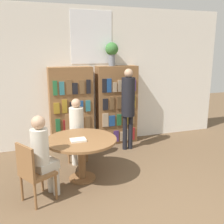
{
  "coord_description": "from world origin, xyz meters",
  "views": [
    {
      "loc": [
        -1.47,
        -2.39,
        2.12
      ],
      "look_at": [
        -0.04,
        1.77,
        1.05
      ],
      "focal_mm": 42.0,
      "sensor_mm": 36.0,
      "label": 1
    }
  ],
  "objects_px": {
    "seated_reader_right": "(43,152)",
    "librarian_standing": "(128,102)",
    "bookshelf_left": "(71,108)",
    "flower_vase": "(112,51)",
    "chair_near_camera": "(33,171)",
    "seated_reader_left": "(77,127)",
    "chair_left_side": "(76,134)",
    "reading_table": "(82,146)",
    "bookshelf_right": "(117,105)"
  },
  "relations": [
    {
      "from": "flower_vase",
      "to": "seated_reader_right",
      "type": "bearing_deg",
      "value": -131.61
    },
    {
      "from": "bookshelf_right",
      "to": "chair_left_side",
      "type": "xyz_separation_m",
      "value": [
        -1.06,
        -0.61,
        -0.39
      ]
    },
    {
      "from": "bookshelf_right",
      "to": "chair_near_camera",
      "type": "distance_m",
      "value": 2.79
    },
    {
      "from": "flower_vase",
      "to": "chair_near_camera",
      "type": "height_order",
      "value": "flower_vase"
    },
    {
      "from": "chair_left_side",
      "to": "seated_reader_right",
      "type": "xyz_separation_m",
      "value": [
        -0.72,
        -1.27,
        0.21
      ]
    },
    {
      "from": "chair_near_camera",
      "to": "seated_reader_left",
      "type": "distance_m",
      "value": 1.48
    },
    {
      "from": "flower_vase",
      "to": "seated_reader_left",
      "type": "bearing_deg",
      "value": -140.7
    },
    {
      "from": "chair_near_camera",
      "to": "seated_reader_left",
      "type": "height_order",
      "value": "seated_reader_left"
    },
    {
      "from": "reading_table",
      "to": "librarian_standing",
      "type": "relative_size",
      "value": 0.66
    },
    {
      "from": "chair_left_side",
      "to": "librarian_standing",
      "type": "relative_size",
      "value": 0.51
    },
    {
      "from": "bookshelf_right",
      "to": "flower_vase",
      "type": "height_order",
      "value": "flower_vase"
    },
    {
      "from": "librarian_standing",
      "to": "flower_vase",
      "type": "bearing_deg",
      "value": 110.24
    },
    {
      "from": "bookshelf_right",
      "to": "flower_vase",
      "type": "bearing_deg",
      "value": 177.48
    },
    {
      "from": "bookshelf_left",
      "to": "reading_table",
      "type": "relative_size",
      "value": 1.53
    },
    {
      "from": "bookshelf_right",
      "to": "librarian_standing",
      "type": "xyz_separation_m",
      "value": [
        0.07,
        -0.5,
        0.17
      ]
    },
    {
      "from": "seated_reader_left",
      "to": "reading_table",
      "type": "bearing_deg",
      "value": 90.0
    },
    {
      "from": "bookshelf_right",
      "to": "librarian_standing",
      "type": "bearing_deg",
      "value": -81.7
    },
    {
      "from": "seated_reader_right",
      "to": "chair_near_camera",
      "type": "bearing_deg",
      "value": -90.0
    },
    {
      "from": "reading_table",
      "to": "librarian_standing",
      "type": "bearing_deg",
      "value": 39.48
    },
    {
      "from": "flower_vase",
      "to": "seated_reader_left",
      "type": "height_order",
      "value": "flower_vase"
    },
    {
      "from": "librarian_standing",
      "to": "seated_reader_right",
      "type": "bearing_deg",
      "value": -143.48
    },
    {
      "from": "reading_table",
      "to": "bookshelf_left",
      "type": "bearing_deg",
      "value": 85.39
    },
    {
      "from": "flower_vase",
      "to": "chair_left_side",
      "type": "bearing_deg",
      "value": -147.12
    },
    {
      "from": "bookshelf_left",
      "to": "seated_reader_right",
      "type": "relative_size",
      "value": 1.41
    },
    {
      "from": "bookshelf_left",
      "to": "seated_reader_left",
      "type": "bearing_deg",
      "value": -93.35
    },
    {
      "from": "reading_table",
      "to": "chair_near_camera",
      "type": "relative_size",
      "value": 1.3
    },
    {
      "from": "chair_left_side",
      "to": "librarian_standing",
      "type": "height_order",
      "value": "librarian_standing"
    },
    {
      "from": "seated_reader_right",
      "to": "librarian_standing",
      "type": "distance_m",
      "value": 2.34
    },
    {
      "from": "seated_reader_left",
      "to": "librarian_standing",
      "type": "relative_size",
      "value": 0.71
    },
    {
      "from": "chair_near_camera",
      "to": "seated_reader_left",
      "type": "xyz_separation_m",
      "value": [
        0.86,
        1.18,
        0.21
      ]
    },
    {
      "from": "chair_near_camera",
      "to": "librarian_standing",
      "type": "height_order",
      "value": "librarian_standing"
    },
    {
      "from": "librarian_standing",
      "to": "bookshelf_left",
      "type": "bearing_deg",
      "value": 155.62
    },
    {
      "from": "bookshelf_left",
      "to": "bookshelf_right",
      "type": "bearing_deg",
      "value": -0.02
    },
    {
      "from": "reading_table",
      "to": "chair_near_camera",
      "type": "height_order",
      "value": "chair_near_camera"
    },
    {
      "from": "flower_vase",
      "to": "chair_near_camera",
      "type": "xyz_separation_m",
      "value": [
        -1.83,
        -1.97,
        -1.58
      ]
    },
    {
      "from": "chair_near_camera",
      "to": "seated_reader_right",
      "type": "xyz_separation_m",
      "value": [
        0.16,
        0.09,
        0.21
      ]
    },
    {
      "from": "bookshelf_left",
      "to": "chair_left_side",
      "type": "distance_m",
      "value": 0.72
    },
    {
      "from": "bookshelf_left",
      "to": "chair_left_side",
      "type": "relative_size",
      "value": 1.99
    },
    {
      "from": "flower_vase",
      "to": "reading_table",
      "type": "height_order",
      "value": "flower_vase"
    },
    {
      "from": "seated_reader_left",
      "to": "seated_reader_right",
      "type": "distance_m",
      "value": 1.3
    },
    {
      "from": "bookshelf_right",
      "to": "librarian_standing",
      "type": "relative_size",
      "value": 1.02
    },
    {
      "from": "reading_table",
      "to": "seated_reader_right",
      "type": "relative_size",
      "value": 0.92
    },
    {
      "from": "bookshelf_left",
      "to": "librarian_standing",
      "type": "bearing_deg",
      "value": -24.38
    },
    {
      "from": "seated_reader_right",
      "to": "librarian_standing",
      "type": "relative_size",
      "value": 0.72
    },
    {
      "from": "bookshelf_left",
      "to": "flower_vase",
      "type": "distance_m",
      "value": 1.51
    },
    {
      "from": "reading_table",
      "to": "chair_near_camera",
      "type": "bearing_deg",
      "value": -149.96
    },
    {
      "from": "reading_table",
      "to": "chair_near_camera",
      "type": "distance_m",
      "value": 0.91
    },
    {
      "from": "flower_vase",
      "to": "chair_near_camera",
      "type": "relative_size",
      "value": 0.57
    },
    {
      "from": "bookshelf_right",
      "to": "chair_left_side",
      "type": "height_order",
      "value": "bookshelf_right"
    },
    {
      "from": "chair_near_camera",
      "to": "chair_left_side",
      "type": "height_order",
      "value": "same"
    }
  ]
}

